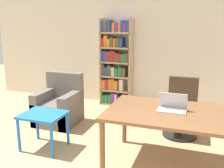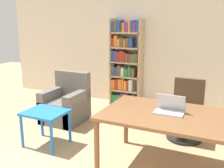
{
  "view_description": "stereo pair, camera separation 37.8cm",
  "coord_description": "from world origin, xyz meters",
  "px_view_note": "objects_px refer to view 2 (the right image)",
  "views": [
    {
      "loc": [
        1.16,
        -1.22,
        1.93
      ],
      "look_at": [
        -0.06,
        2.25,
        1.03
      ],
      "focal_mm": 42.0,
      "sensor_mm": 36.0,
      "label": 1
    },
    {
      "loc": [
        1.51,
        -1.08,
        1.93
      ],
      "look_at": [
        -0.06,
        2.25,
        1.03
      ],
      "focal_mm": 42.0,
      "sensor_mm": 36.0,
      "label": 2
    }
  ],
  "objects_px": {
    "desk": "(177,121)",
    "laptop": "(170,109)",
    "office_chair": "(186,112)",
    "side_table_blue": "(45,117)",
    "armchair": "(66,105)",
    "bookshelf": "(125,65)"
  },
  "relations": [
    {
      "from": "side_table_blue",
      "to": "desk",
      "type": "bearing_deg",
      "value": 3.14
    },
    {
      "from": "desk",
      "to": "laptop",
      "type": "height_order",
      "value": "laptop"
    },
    {
      "from": "side_table_blue",
      "to": "office_chair",
      "type": "bearing_deg",
      "value": 32.28
    },
    {
      "from": "office_chair",
      "to": "armchair",
      "type": "xyz_separation_m",
      "value": [
        -2.25,
        -0.23,
        -0.13
      ]
    },
    {
      "from": "desk",
      "to": "bookshelf",
      "type": "distance_m",
      "value": 2.84
    },
    {
      "from": "laptop",
      "to": "armchair",
      "type": "height_order",
      "value": "laptop"
    },
    {
      "from": "armchair",
      "to": "laptop",
      "type": "bearing_deg",
      "value": -20.69
    },
    {
      "from": "desk",
      "to": "laptop",
      "type": "relative_size",
      "value": 5.14
    },
    {
      "from": "laptop",
      "to": "office_chair",
      "type": "relative_size",
      "value": 0.37
    },
    {
      "from": "armchair",
      "to": "bookshelf",
      "type": "bearing_deg",
      "value": 65.25
    },
    {
      "from": "desk",
      "to": "laptop",
      "type": "distance_m",
      "value": 0.18
    },
    {
      "from": "office_chair",
      "to": "laptop",
      "type": "bearing_deg",
      "value": -92.69
    },
    {
      "from": "desk",
      "to": "bookshelf",
      "type": "xyz_separation_m",
      "value": [
        -1.66,
        2.29,
        0.25
      ]
    },
    {
      "from": "desk",
      "to": "side_table_blue",
      "type": "distance_m",
      "value": 2.01
    },
    {
      "from": "desk",
      "to": "office_chair",
      "type": "bearing_deg",
      "value": 93.12
    },
    {
      "from": "side_table_blue",
      "to": "armchair",
      "type": "bearing_deg",
      "value": 107.76
    },
    {
      "from": "laptop",
      "to": "armchair",
      "type": "distance_m",
      "value": 2.41
    },
    {
      "from": "desk",
      "to": "office_chair",
      "type": "xyz_separation_m",
      "value": [
        -0.06,
        1.11,
        -0.26
      ]
    },
    {
      "from": "office_chair",
      "to": "side_table_blue",
      "type": "distance_m",
      "value": 2.28
    },
    {
      "from": "desk",
      "to": "armchair",
      "type": "height_order",
      "value": "armchair"
    },
    {
      "from": "armchair",
      "to": "bookshelf",
      "type": "height_order",
      "value": "bookshelf"
    },
    {
      "from": "office_chair",
      "to": "desk",
      "type": "bearing_deg",
      "value": -86.88
    }
  ]
}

